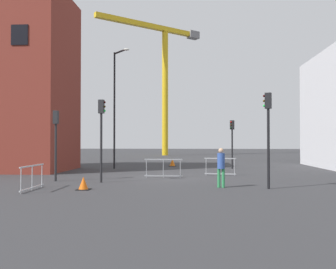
{
  "coord_description": "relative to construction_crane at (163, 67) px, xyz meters",
  "views": [
    {
      "loc": [
        1.73,
        -21.21,
        2.12
      ],
      "look_at": [
        0.0,
        3.64,
        2.56
      ],
      "focal_mm": 39.25,
      "sensor_mm": 36.0,
      "label": 1
    }
  ],
  "objects": [
    {
      "name": "safety_barrier_front",
      "position": [
        -2.37,
        -38.85,
        -12.66
      ],
      "size": [
        0.09,
        2.35,
        1.08
      ],
      "color": "#B2B5BA",
      "rests_on": "ground"
    },
    {
      "name": "traffic_light_crosswalk",
      "position": [
        7.52,
        -25.88,
        -10.72
      ],
      "size": [
        0.36,
        0.38,
        3.71
      ],
      "color": "black",
      "rests_on": "ground"
    },
    {
      "name": "safety_barrier_rear",
      "position": [
        6.21,
        -31.47,
        -12.67
      ],
      "size": [
        1.91,
        0.31,
        1.08
      ],
      "color": "#9EA0A5",
      "rests_on": "ground"
    },
    {
      "name": "construction_crane",
      "position": [
        0.0,
        0.0,
        0.0
      ],
      "size": [
        14.24,
        11.64,
        19.44
      ],
      "color": "gold",
      "rests_on": "ground"
    },
    {
      "name": "traffic_light_median",
      "position": [
        -2.69,
        -35.33,
        -10.71
      ],
      "size": [
        0.25,
        0.37,
        3.73
      ],
      "color": "#232326",
      "rests_on": "ground"
    },
    {
      "name": "traffic_cone_orange",
      "position": [
        -0.21,
        -38.56,
        -12.97
      ],
      "size": [
        0.56,
        0.56,
        0.57
      ],
      "color": "black",
      "rests_on": "ground"
    },
    {
      "name": "traffic_cone_striped",
      "position": [
        2.8,
        -23.38,
        -12.93
      ],
      "size": [
        0.63,
        0.63,
        0.64
      ],
      "color": "black",
      "rests_on": "ground"
    },
    {
      "name": "safety_barrier_left_run",
      "position": [
        2.82,
        -33.02,
        -12.67
      ],
      "size": [
        2.19,
        0.06,
        1.08
      ],
      "color": "gray",
      "rests_on": "ground"
    },
    {
      "name": "traffic_light_island",
      "position": [
        -0.15,
        -35.72,
        -10.4
      ],
      "size": [
        0.37,
        0.24,
        4.24
      ],
      "color": "#232326",
      "rests_on": "ground"
    },
    {
      "name": "streetlamp_tall",
      "position": [
        -1.35,
        -26.61,
        -8.03
      ],
      "size": [
        1.46,
        1.53,
        8.95
      ],
      "color": "black",
      "rests_on": "ground"
    },
    {
      "name": "traffic_light_verge",
      "position": [
        7.88,
        -37.7,
        -10.39
      ],
      "size": [
        0.39,
        0.32,
        4.26
      ],
      "color": "black",
      "rests_on": "ground"
    },
    {
      "name": "pedestrian_walking",
      "position": [
        5.82,
        -37.37,
        -12.18
      ],
      "size": [
        0.34,
        0.34,
        1.8
      ],
      "color": "#2D844C",
      "rests_on": "ground"
    },
    {
      "name": "ground",
      "position": [
        2.84,
        -33.03,
        -13.23
      ],
      "size": [
        160.0,
        160.0,
        0.0
      ],
      "primitive_type": "plane",
      "color": "#333335"
    }
  ]
}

